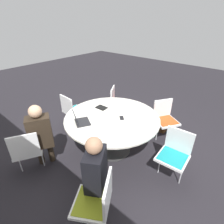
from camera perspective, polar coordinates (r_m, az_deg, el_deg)
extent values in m
plane|color=black|center=(3.62, 0.00, -11.92)|extent=(16.00, 16.00, 0.00)
cylinder|color=#333333|center=(3.61, 0.00, -11.80)|extent=(0.73, 0.73, 0.02)
cylinder|color=#333333|center=(3.39, 0.00, -7.15)|extent=(0.14, 0.14, 0.70)
cylinder|color=silver|center=(3.18, 0.00, -1.81)|extent=(1.72, 1.72, 0.03)
cube|color=white|center=(3.25, -25.71, -10.98)|extent=(0.58, 0.59, 0.04)
cube|color=#E04C1E|center=(3.24, -25.81, -10.63)|extent=(0.51, 0.52, 0.01)
cube|color=white|center=(2.97, -26.77, -10.00)|extent=(0.23, 0.38, 0.40)
cylinder|color=silver|center=(3.42, -27.94, -14.35)|extent=(0.02, 0.02, 0.41)
cylinder|color=silver|center=(3.37, -21.79, -13.52)|extent=(0.02, 0.02, 0.41)
cube|color=white|center=(2.33, -6.68, -27.45)|extent=(0.59, 0.59, 0.04)
cube|color=olive|center=(2.31, -6.72, -27.10)|extent=(0.52, 0.52, 0.01)
cube|color=white|center=(2.12, -1.43, -25.04)|extent=(0.24, 0.37, 0.40)
cylinder|color=silver|center=(2.61, -5.20, -27.00)|extent=(0.02, 0.02, 0.41)
cube|color=white|center=(2.95, 19.10, -14.03)|extent=(0.46, 0.44, 0.04)
cube|color=teal|center=(2.93, 19.18, -13.66)|extent=(0.41, 0.39, 0.01)
cube|color=white|center=(2.96, 21.11, -8.69)|extent=(0.42, 0.05, 0.40)
cylinder|color=silver|center=(3.08, 21.66, -18.30)|extent=(0.02, 0.02, 0.41)
cylinder|color=silver|center=(3.13, 15.24, -15.92)|extent=(0.02, 0.02, 0.41)
cube|color=white|center=(3.81, 17.24, -3.01)|extent=(0.59, 0.60, 0.04)
cube|color=#E04C1E|center=(3.80, 17.29, -2.68)|extent=(0.52, 0.52, 0.01)
cube|color=white|center=(3.84, 16.17, 1.23)|extent=(0.25, 0.37, 0.40)
cylinder|color=silver|center=(4.02, 18.93, -5.32)|extent=(0.02, 0.02, 0.41)
cylinder|color=silver|center=(3.84, 14.48, -6.34)|extent=(0.02, 0.02, 0.41)
cube|color=white|center=(4.35, 2.74, 2.56)|extent=(0.59, 0.59, 0.04)
cube|color=red|center=(4.34, 2.75, 2.86)|extent=(0.52, 0.52, 0.01)
cube|color=white|center=(4.29, 0.21, 5.40)|extent=(0.24, 0.38, 0.40)
cylinder|color=silver|center=(4.62, 2.98, 1.01)|extent=(0.02, 0.02, 0.41)
cylinder|color=silver|center=(4.30, 2.34, -1.20)|extent=(0.02, 0.02, 0.41)
cube|color=white|center=(4.13, -12.00, 0.33)|extent=(0.46, 0.44, 0.04)
cube|color=teal|center=(4.12, -12.03, 0.65)|extent=(0.40, 0.39, 0.01)
cube|color=white|center=(3.94, -14.60, 2.15)|extent=(0.42, 0.05, 0.40)
cylinder|color=silver|center=(4.37, -13.09, -1.51)|extent=(0.02, 0.02, 0.41)
cylinder|color=silver|center=(4.11, -10.20, -3.27)|extent=(0.02, 0.02, 0.41)
cylinder|color=#2D2319|center=(3.43, -22.40, -12.26)|extent=(0.10, 0.10, 0.45)
cylinder|color=#2D2319|center=(3.42, -19.37, -11.79)|extent=(0.10, 0.10, 0.45)
cube|color=#2D2319|center=(3.05, -22.46, -6.02)|extent=(0.37, 0.42, 0.55)
sphere|color=tan|center=(2.87, -23.84, 0.16)|extent=(0.20, 0.20, 0.20)
cylinder|color=black|center=(2.60, -7.80, -26.89)|extent=(0.10, 0.10, 0.45)
cylinder|color=black|center=(2.70, -6.64, -23.81)|extent=(0.10, 0.10, 0.45)
cube|color=black|center=(2.24, -5.43, -18.25)|extent=(0.38, 0.42, 0.55)
sphere|color=#A87A5B|center=(1.98, -5.94, -10.85)|extent=(0.20, 0.20, 0.20)
cube|color=#232326|center=(3.05, -9.59, -3.24)|extent=(0.37, 0.34, 0.02)
cube|color=#232326|center=(2.98, -11.83, -1.87)|extent=(0.28, 0.18, 0.20)
cube|color=black|center=(2.98, -11.72, -1.85)|extent=(0.25, 0.16, 0.17)
cube|color=black|center=(3.48, -3.45, 1.44)|extent=(0.22, 0.16, 0.02)
cube|color=black|center=(3.14, 3.17, -1.95)|extent=(0.15, 0.15, 0.01)
cube|color=#513319|center=(4.23, 15.01, -3.94)|extent=(0.36, 0.16, 0.28)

